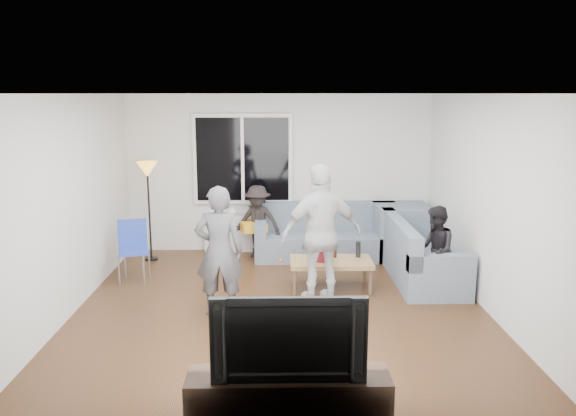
{
  "coord_description": "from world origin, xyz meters",
  "views": [
    {
      "loc": [
        -0.04,
        -6.61,
        2.6
      ],
      "look_at": [
        0.1,
        0.6,
        1.15
      ],
      "focal_mm": 35.52,
      "sensor_mm": 36.0,
      "label": 1
    }
  ],
  "objects_px": {
    "spectator_right": "(435,251)",
    "side_chair": "(134,252)",
    "coffee_table": "(331,274)",
    "sofa_right_section": "(423,250)",
    "tv_console": "(288,400)",
    "floor_lamp": "(149,212)",
    "player_right": "(322,235)",
    "player_left": "(219,251)",
    "spectator_back": "(258,222)",
    "television": "(288,334)",
    "sofa_back_section": "(327,232)"
  },
  "relations": [
    {
      "from": "player_left",
      "to": "spectator_back",
      "type": "distance_m",
      "value": 2.46
    },
    {
      "from": "sofa_right_section",
      "to": "tv_console",
      "type": "relative_size",
      "value": 1.25
    },
    {
      "from": "coffee_table",
      "to": "side_chair",
      "type": "distance_m",
      "value": 2.77
    },
    {
      "from": "floor_lamp",
      "to": "player_left",
      "type": "relative_size",
      "value": 1.0
    },
    {
      "from": "television",
      "to": "tv_console",
      "type": "bearing_deg",
      "value": 0.0
    },
    {
      "from": "television",
      "to": "player_right",
      "type": "bearing_deg",
      "value": 80.26
    },
    {
      "from": "sofa_right_section",
      "to": "side_chair",
      "type": "relative_size",
      "value": 2.33
    },
    {
      "from": "player_left",
      "to": "side_chair",
      "type": "bearing_deg",
      "value": -43.26
    },
    {
      "from": "sofa_right_section",
      "to": "tv_console",
      "type": "bearing_deg",
      "value": 151.44
    },
    {
      "from": "sofa_back_section",
      "to": "coffee_table",
      "type": "bearing_deg",
      "value": -92.85
    },
    {
      "from": "spectator_back",
      "to": "tv_console",
      "type": "xyz_separation_m",
      "value": [
        0.4,
        -4.8,
        -0.37
      ]
    },
    {
      "from": "sofa_right_section",
      "to": "spectator_back",
      "type": "distance_m",
      "value": 2.65
    },
    {
      "from": "player_right",
      "to": "television",
      "type": "relative_size",
      "value": 1.49
    },
    {
      "from": "floor_lamp",
      "to": "player_right",
      "type": "relative_size",
      "value": 0.88
    },
    {
      "from": "spectator_right",
      "to": "side_chair",
      "type": "bearing_deg",
      "value": -92.06
    },
    {
      "from": "coffee_table",
      "to": "television",
      "type": "height_order",
      "value": "television"
    },
    {
      "from": "spectator_right",
      "to": "spectator_back",
      "type": "height_order",
      "value": "spectator_right"
    },
    {
      "from": "side_chair",
      "to": "tv_console",
      "type": "relative_size",
      "value": 0.54
    },
    {
      "from": "side_chair",
      "to": "floor_lamp",
      "type": "distance_m",
      "value": 1.13
    },
    {
      "from": "floor_lamp",
      "to": "tv_console",
      "type": "bearing_deg",
      "value": -65.91
    },
    {
      "from": "spectator_back",
      "to": "sofa_right_section",
      "type": "bearing_deg",
      "value": -10.96
    },
    {
      "from": "player_right",
      "to": "spectator_right",
      "type": "height_order",
      "value": "player_right"
    },
    {
      "from": "television",
      "to": "sofa_back_section",
      "type": "bearing_deg",
      "value": 81.45
    },
    {
      "from": "sofa_back_section",
      "to": "spectator_right",
      "type": "distance_m",
      "value": 2.17
    },
    {
      "from": "tv_console",
      "to": "television",
      "type": "relative_size",
      "value": 1.35
    },
    {
      "from": "player_right",
      "to": "tv_console",
      "type": "bearing_deg",
      "value": 64.53
    },
    {
      "from": "player_left",
      "to": "tv_console",
      "type": "bearing_deg",
      "value": 107.64
    },
    {
      "from": "floor_lamp",
      "to": "television",
      "type": "bearing_deg",
      "value": -65.91
    },
    {
      "from": "player_right",
      "to": "spectator_back",
      "type": "relative_size",
      "value": 1.51
    },
    {
      "from": "sofa_back_section",
      "to": "coffee_table",
      "type": "xyz_separation_m",
      "value": [
        -0.08,
        -1.51,
        -0.22
      ]
    },
    {
      "from": "floor_lamp",
      "to": "coffee_table",
      "type": "bearing_deg",
      "value": -27.47
    },
    {
      "from": "player_left",
      "to": "spectator_right",
      "type": "distance_m",
      "value": 2.83
    },
    {
      "from": "coffee_table",
      "to": "side_chair",
      "type": "relative_size",
      "value": 1.28
    },
    {
      "from": "sofa_back_section",
      "to": "tv_console",
      "type": "xyz_separation_m",
      "value": [
        -0.72,
        -4.77,
        -0.2
      ]
    },
    {
      "from": "side_chair",
      "to": "floor_lamp",
      "type": "xyz_separation_m",
      "value": [
        0.0,
        1.07,
        0.35
      ]
    },
    {
      "from": "sofa_right_section",
      "to": "spectator_back",
      "type": "xyz_separation_m",
      "value": [
        -2.37,
        1.17,
        0.16
      ]
    },
    {
      "from": "floor_lamp",
      "to": "television",
      "type": "xyz_separation_m",
      "value": [
        2.09,
        -4.68,
        0.0
      ]
    },
    {
      "from": "coffee_table",
      "to": "floor_lamp",
      "type": "bearing_deg",
      "value": 152.53
    },
    {
      "from": "floor_lamp",
      "to": "spectator_back",
      "type": "distance_m",
      "value": 1.71
    },
    {
      "from": "sofa_right_section",
      "to": "side_chair",
      "type": "height_order",
      "value": "side_chair"
    },
    {
      "from": "player_left",
      "to": "spectator_back",
      "type": "relative_size",
      "value": 1.33
    },
    {
      "from": "player_right",
      "to": "spectator_right",
      "type": "xyz_separation_m",
      "value": [
        1.51,
        0.3,
        -0.29
      ]
    },
    {
      "from": "floor_lamp",
      "to": "spectator_back",
      "type": "xyz_separation_m",
      "value": [
        1.7,
        0.12,
        -0.19
      ]
    },
    {
      "from": "sofa_back_section",
      "to": "side_chair",
      "type": "relative_size",
      "value": 2.67
    },
    {
      "from": "floor_lamp",
      "to": "spectator_right",
      "type": "bearing_deg",
      "value": -22.23
    },
    {
      "from": "sofa_back_section",
      "to": "side_chair",
      "type": "distance_m",
      "value": 3.04
    },
    {
      "from": "coffee_table",
      "to": "side_chair",
      "type": "bearing_deg",
      "value": 172.71
    },
    {
      "from": "side_chair",
      "to": "spectator_back",
      "type": "distance_m",
      "value": 2.08
    },
    {
      "from": "floor_lamp",
      "to": "player_right",
      "type": "bearing_deg",
      "value": -37.47
    },
    {
      "from": "coffee_table",
      "to": "sofa_right_section",
      "type": "bearing_deg",
      "value": 15.69
    }
  ]
}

